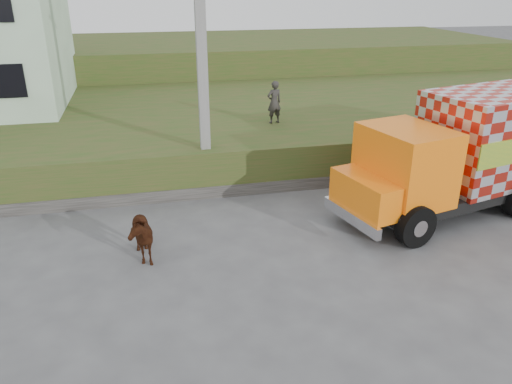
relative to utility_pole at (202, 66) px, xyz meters
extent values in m
plane|color=#474749|center=(1.00, -4.60, -4.08)|extent=(120.00, 120.00, 0.00)
cube|color=#2C4D19|center=(1.00, 5.40, -3.33)|extent=(40.00, 12.00, 1.50)
cube|color=#2C4D19|center=(1.00, 17.40, -2.58)|extent=(40.00, 12.00, 3.00)
cube|color=#595651|center=(-1.00, -0.40, -3.88)|extent=(16.00, 0.50, 0.40)
cube|color=gray|center=(0.00, 0.00, -0.08)|extent=(0.30, 0.30, 8.00)
cube|color=black|center=(7.40, -3.00, -3.41)|extent=(7.31, 3.83, 0.36)
cube|color=orange|center=(5.01, -3.57, -2.28)|extent=(2.35, 2.72, 2.05)
cube|color=orange|center=(3.86, -3.85, -2.90)|extent=(1.50, 2.33, 0.92)
cube|color=silver|center=(8.60, -2.71, -1.92)|extent=(5.16, 3.50, 2.67)
cube|color=yellow|center=(8.30, -1.49, -1.92)|extent=(4.59, 1.15, 0.72)
cube|color=silver|center=(3.37, -3.97, -3.51)|extent=(0.70, 2.33, 0.31)
cylinder|color=black|center=(4.79, -4.84, -3.51)|extent=(1.18, 0.61, 1.13)
cylinder|color=black|center=(4.24, -2.55, -3.51)|extent=(1.18, 0.61, 1.13)
cylinder|color=black|center=(8.12, -1.61, -3.51)|extent=(1.18, 0.61, 1.13)
cylinder|color=black|center=(9.72, -1.22, -3.51)|extent=(1.18, 0.61, 1.13)
imported|color=black|center=(-2.24, -3.88, -3.42)|extent=(1.02, 1.66, 1.31)
imported|color=#282624|center=(2.91, 2.47, -1.79)|extent=(0.64, 0.50, 1.57)
camera|label=1|loc=(-1.81, -15.16, 2.34)|focal=35.00mm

